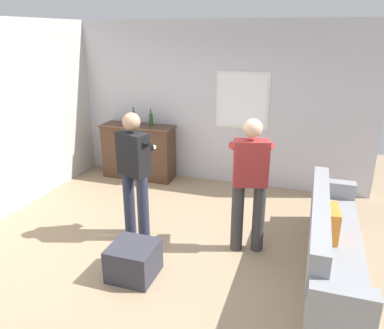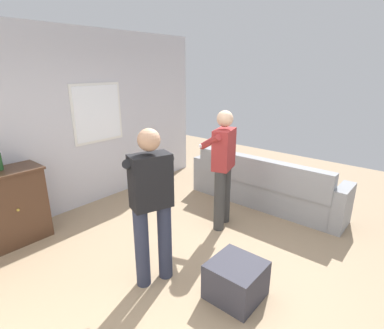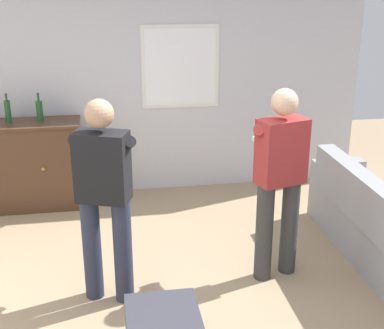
{
  "view_description": "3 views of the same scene",
  "coord_description": "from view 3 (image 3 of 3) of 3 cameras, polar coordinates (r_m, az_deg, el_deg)",
  "views": [
    {
      "loc": [
        1.57,
        -3.67,
        2.6
      ],
      "look_at": [
        0.26,
        0.32,
        1.11
      ],
      "focal_mm": 35.0,
      "sensor_mm": 36.0,
      "label": 1
    },
    {
      "loc": [
        -2.35,
        -1.74,
        2.22
      ],
      "look_at": [
        0.24,
        0.43,
        1.12
      ],
      "focal_mm": 28.0,
      "sensor_mm": 36.0,
      "label": 2
    },
    {
      "loc": [
        -0.46,
        -3.53,
        2.57
      ],
      "look_at": [
        0.18,
        0.37,
        1.12
      ],
      "focal_mm": 50.0,
      "sensor_mm": 36.0,
      "label": 3
    }
  ],
  "objects": [
    {
      "name": "ground",
      "position": [
        4.39,
        -1.54,
        -15.66
      ],
      "size": [
        10.4,
        10.4,
        0.0
      ],
      "primitive_type": "plane",
      "color": "#9E8466"
    },
    {
      "name": "bottle_liquor_amber",
      "position": [
        6.1,
        -15.96,
        5.59
      ],
      "size": [
        0.07,
        0.07,
        0.31
      ],
      "color": "#1E4C23",
      "rests_on": "sideboard_cabinet"
    },
    {
      "name": "person_standing_right",
      "position": [
        4.53,
        9.3,
        -1.18
      ],
      "size": [
        0.54,
        0.52,
        1.68
      ],
      "color": "#383838",
      "rests_on": "ground"
    },
    {
      "name": "wall_back_with_window",
      "position": [
        6.31,
        -4.93,
        9.47
      ],
      "size": [
        5.2,
        0.15,
        2.8
      ],
      "color": "silver",
      "rests_on": "ground"
    },
    {
      "name": "person_standing_left",
      "position": [
        4.19,
        -9.32,
        -2.99
      ],
      "size": [
        0.53,
        0.52,
        1.68
      ],
      "color": "#282D42",
      "rests_on": "ground"
    },
    {
      "name": "sideboard_cabinet",
      "position": [
        6.26,
        -17.74,
        -0.12
      ],
      "size": [
        1.35,
        0.49,
        0.99
      ],
      "color": "#472D1E",
      "rests_on": "ground"
    },
    {
      "name": "bottle_wine_green",
      "position": [
        6.12,
        -19.05,
        5.41
      ],
      "size": [
        0.06,
        0.06,
        0.32
      ],
      "color": "#1E4C23",
      "rests_on": "sideboard_cabinet"
    }
  ]
}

